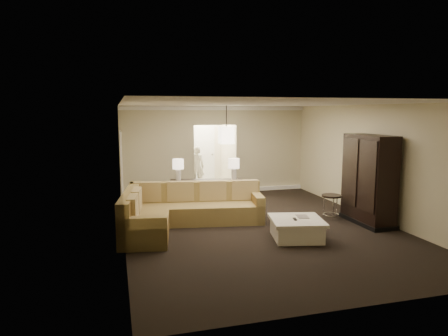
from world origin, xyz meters
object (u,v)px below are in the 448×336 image
object	(u,v)px
coffee_table	(297,228)
console_table	(206,191)
armoire	(369,181)
person	(196,165)
sectional_sofa	(180,211)
drink_table	(331,202)

from	to	relation	value
coffee_table	console_table	distance (m)	3.43
coffee_table	armoire	world-z (taller)	armoire
armoire	person	bearing A→B (deg)	119.74
sectional_sofa	coffee_table	size ratio (longest dim) A/B	2.80
sectional_sofa	console_table	size ratio (longest dim) A/B	1.73
armoire	person	world-z (taller)	armoire
console_table	sectional_sofa	bearing A→B (deg)	-109.72
person	console_table	bearing A→B (deg)	92.30
armoire	person	size ratio (longest dim) A/B	1.29
sectional_sofa	console_table	world-z (taller)	sectional_sofa
console_table	armoire	bearing A→B (deg)	-27.47
armoire	drink_table	distance (m)	1.02
sectional_sofa	drink_table	bearing A→B (deg)	4.15
armoire	person	distance (m)	6.13
coffee_table	console_table	size ratio (longest dim) A/B	0.62
coffee_table	console_table	xyz separation A→B (m)	(-1.20, 3.21, 0.24)
coffee_table	person	world-z (taller)	person
sectional_sofa	coffee_table	bearing A→B (deg)	-25.17
coffee_table	person	xyz separation A→B (m)	(-0.92, 5.94, 0.60)
console_table	drink_table	world-z (taller)	console_table
armoire	sectional_sofa	bearing A→B (deg)	168.62
coffee_table	armoire	xyz separation A→B (m)	(2.12, 0.62, 0.79)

